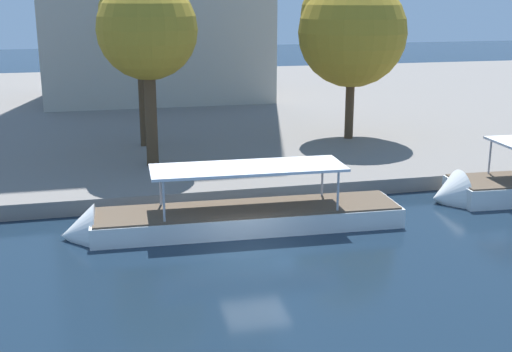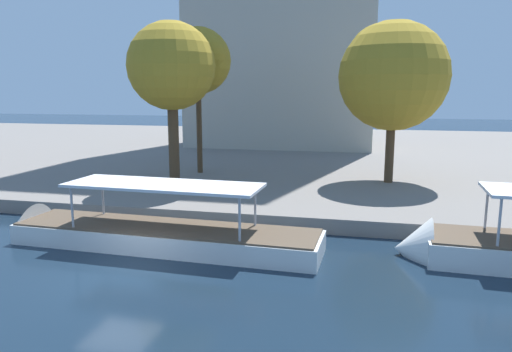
# 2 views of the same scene
# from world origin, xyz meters

# --- Properties ---
(ground_plane) EXTENTS (220.00, 220.00, 0.00)m
(ground_plane) POSITION_xyz_m (0.00, 0.00, 0.00)
(ground_plane) COLOR #142333
(dock_promenade) EXTENTS (120.00, 55.00, 0.77)m
(dock_promenade) POSITION_xyz_m (0.00, 34.12, 0.39)
(dock_promenade) COLOR slate
(dock_promenade) RESTS_ON ground_plane
(tour_boat_1) EXTENTS (14.78, 3.34, 3.88)m
(tour_boat_1) POSITION_xyz_m (-0.58, 3.30, 0.34)
(tour_boat_1) COLOR silver
(tour_boat_1) RESTS_ON ground_plane
(tree_0) EXTENTS (5.35, 5.35, 10.08)m
(tree_0) POSITION_xyz_m (-2.99, 12.20, 8.15)
(tree_0) COLOR #4C3823
(tree_0) RESTS_ON dock_promenade
(tree_2) EXTENTS (4.69, 4.69, 10.38)m
(tree_2) POSITION_xyz_m (-2.87, 17.31, 8.84)
(tree_2) COLOR #4C3823
(tree_2) RESTS_ON dock_promenade
(tree_3) EXTENTS (6.90, 6.90, 10.29)m
(tree_3) POSITION_xyz_m (10.26, 17.03, 7.79)
(tree_3) COLOR #4C3823
(tree_3) RESTS_ON dock_promenade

